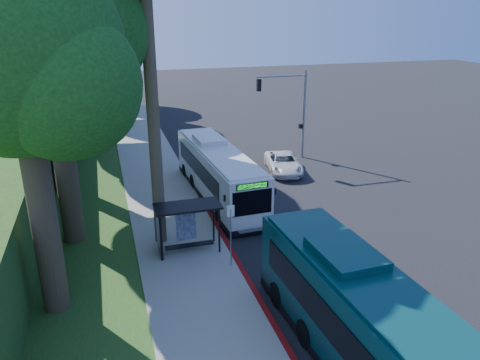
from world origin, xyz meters
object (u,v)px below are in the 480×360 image
object	(u,v)px
teal_bus	(375,333)
pickup	(283,163)
white_bus	(218,171)
bus_shelter	(182,219)

from	to	relation	value
teal_bus	pickup	world-z (taller)	teal_bus
white_bus	pickup	distance (m)	6.77
white_bus	teal_bus	world-z (taller)	teal_bus
bus_shelter	white_bus	distance (m)	7.43
bus_shelter	white_bus	world-z (taller)	white_bus
bus_shelter	pickup	xyz separation A→B (m)	(9.24, 9.93, -1.13)
white_bus	teal_bus	size ratio (longest dim) A/B	0.92
teal_bus	pickup	distance (m)	20.78
white_bus	teal_bus	xyz separation A→B (m)	(0.87, -16.80, 0.15)
bus_shelter	teal_bus	size ratio (longest dim) A/B	0.25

